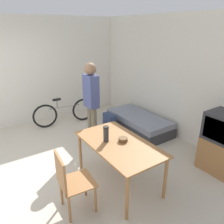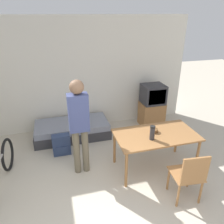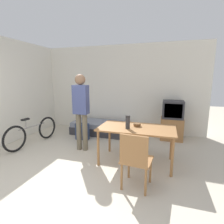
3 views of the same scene
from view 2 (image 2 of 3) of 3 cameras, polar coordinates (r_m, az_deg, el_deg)
name	(u,v)px [view 2 (image 2 of 3)]	position (r m, az deg, el deg)	size (l,w,h in m)	color
wall_back	(78,75)	(5.39, -8.83, 9.41)	(5.57, 0.06, 2.70)	silver
daybed	(72,130)	(5.32, -10.33, -4.53)	(1.74, 0.82, 0.37)	#333338
tv	(152,105)	(5.74, 10.45, 1.76)	(0.60, 0.50, 1.09)	#9E6B3D
dining_table	(156,138)	(4.07, 11.36, -6.58)	(1.48, 0.82, 0.74)	#9E6B3D
wooden_chair	(190,175)	(3.60, 19.60, -15.21)	(0.49, 0.49, 0.90)	#9E6B3D
person_standing	(79,121)	(3.75, -8.62, -2.42)	(0.34, 0.24, 1.78)	#6B604C
thermos_flask	(152,132)	(3.79, 10.49, -5.19)	(0.09, 0.09, 0.26)	#2D2D33
mate_bowl	(154,130)	(4.08, 10.92, -4.76)	(0.15, 0.15, 0.06)	brown
backpack	(62,145)	(4.71, -13.04, -8.35)	(0.36, 0.20, 0.46)	navy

